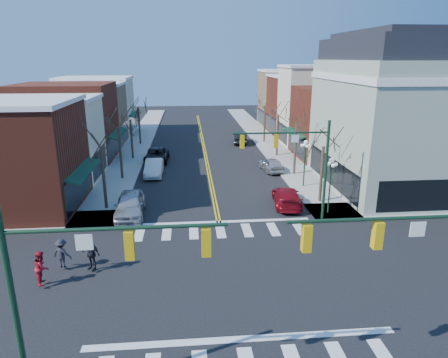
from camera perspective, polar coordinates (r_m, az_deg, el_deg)
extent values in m
plane|color=black|center=(21.58, 0.91, -14.26)|extent=(160.00, 160.00, 0.00)
cube|color=#9E9B93|center=(40.49, -14.59, 0.46)|extent=(3.50, 70.00, 0.15)
cube|color=#9E9B93|center=(41.35, 10.07, 1.09)|extent=(3.50, 70.00, 0.15)
cube|color=maroon|center=(33.76, -28.65, 2.56)|extent=(10.00, 8.50, 8.00)
cube|color=beige|center=(40.87, -24.49, 4.93)|extent=(10.00, 7.00, 7.50)
cube|color=maroon|center=(48.30, -21.57, 7.51)|extent=(10.00, 9.00, 8.50)
cube|color=#A18258|center=(56.23, -19.27, 8.56)|extent=(10.00, 7.50, 7.80)
cube|color=beige|center=(63.70, -17.67, 9.77)|extent=(10.00, 8.00, 8.20)
cube|color=maroon|center=(47.99, 16.40, 7.65)|extent=(10.00, 8.50, 8.00)
cube|color=beige|center=(55.08, 13.57, 10.03)|extent=(10.00, 7.00, 10.00)
cube|color=maroon|center=(62.27, 11.33, 10.22)|extent=(10.00, 8.00, 8.50)
cube|color=#A18258|center=(69.91, 9.50, 11.22)|extent=(10.00, 8.00, 9.00)
cube|color=#9AA891|center=(38.13, 24.08, 6.91)|extent=(12.00, 14.00, 11.00)
cube|color=white|center=(37.74, 24.84, 13.03)|extent=(12.25, 14.25, 0.50)
cube|color=black|center=(37.72, 25.29, 16.50)|extent=(11.40, 13.40, 1.80)
cube|color=black|center=(37.75, 25.51, 18.15)|extent=(9.80, 11.80, 0.60)
cylinder|color=#14331E|center=(14.36, -27.61, -17.04)|extent=(0.20, 0.20, 7.20)
cylinder|color=#14331E|center=(12.14, -15.04, -6.84)|extent=(6.50, 0.12, 0.12)
cube|color=gold|center=(12.31, -13.34, -9.17)|extent=(0.28, 0.28, 0.90)
cube|color=gold|center=(12.19, -2.56, -8.98)|extent=(0.28, 0.28, 0.90)
cylinder|color=#14331E|center=(13.44, 22.57, -5.23)|extent=(6.50, 0.12, 0.12)
cube|color=gold|center=(13.50, 21.08, -7.49)|extent=(0.28, 0.28, 0.90)
cube|color=gold|center=(12.69, 11.71, -8.25)|extent=(0.28, 0.28, 0.90)
cylinder|color=#14331E|center=(28.44, 14.31, 0.95)|extent=(0.20, 0.20, 7.20)
cylinder|color=#14331E|center=(26.91, 8.16, 6.54)|extent=(6.50, 0.12, 0.12)
cube|color=gold|center=(26.94, 7.43, 5.39)|extent=(0.28, 0.28, 0.90)
cube|color=gold|center=(26.54, 2.61, 5.34)|extent=(0.28, 0.28, 0.90)
cylinder|color=#14331E|center=(30.16, 14.85, -1.37)|extent=(0.12, 0.12, 4.00)
sphere|color=white|center=(29.57, 15.16, 2.59)|extent=(0.36, 0.36, 0.36)
cylinder|color=#14331E|center=(36.07, 11.42, 1.85)|extent=(0.12, 0.12, 4.00)
sphere|color=white|center=(35.58, 11.62, 5.19)|extent=(0.36, 0.36, 0.36)
cylinder|color=#382B21|center=(31.30, -16.77, -0.13)|extent=(0.24, 0.24, 4.76)
cylinder|color=#382B21|center=(38.87, -14.57, 3.51)|extent=(0.24, 0.24, 5.04)
cylinder|color=#382B21|center=(46.66, -13.05, 5.49)|extent=(0.24, 0.24, 4.55)
cylinder|color=#382B21|center=(54.44, -11.98, 7.34)|extent=(0.24, 0.24, 4.90)
cylinder|color=#382B21|center=(32.38, 13.76, 0.54)|extent=(0.24, 0.24, 4.62)
cylinder|color=#382B21|center=(39.71, 10.14, 4.18)|extent=(0.24, 0.24, 5.18)
cylinder|color=#382B21|center=(47.35, 7.62, 6.11)|extent=(0.24, 0.24, 4.83)
cylinder|color=#382B21|center=(55.05, 5.81, 7.76)|extent=(0.24, 0.24, 4.97)
imported|color=#B2B3B7|center=(30.11, -13.30, -3.58)|extent=(2.27, 5.15, 1.72)
imported|color=silver|center=(39.98, -9.97, 1.59)|extent=(1.66, 4.73, 1.56)
imported|color=black|center=(45.19, -9.60, 3.34)|extent=(2.68, 5.44, 1.49)
imported|color=maroon|center=(31.75, 8.96, -2.52)|extent=(2.55, 5.14, 1.44)
imported|color=#B0B0B5|center=(41.17, 6.75, 2.08)|extent=(2.21, 4.34, 1.42)
imported|color=black|center=(54.56, 2.36, 5.93)|extent=(2.26, 4.95, 1.57)
imported|color=#A91221|center=(22.58, -24.60, -11.40)|extent=(0.82, 0.97, 1.78)
imported|color=black|center=(23.00, -18.49, -10.03)|extent=(1.19, 0.90, 1.87)
imported|color=black|center=(23.76, -22.15, -9.82)|extent=(1.22, 0.93, 1.66)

